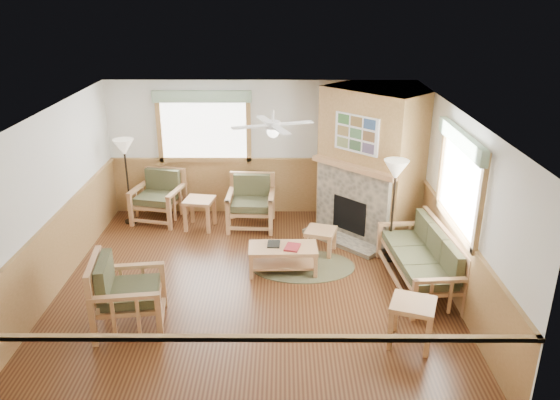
{
  "coord_description": "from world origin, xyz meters",
  "views": [
    {
      "loc": [
        0.44,
        -7.47,
        4.36
      ],
      "look_at": [
        0.4,
        0.7,
        1.15
      ],
      "focal_mm": 35.0,
      "sensor_mm": 36.0,
      "label": 1
    }
  ],
  "objects_px": {
    "armchair_back_left": "(158,197)",
    "end_table_sofa": "(411,323)",
    "armchair_back_right": "(251,203)",
    "coffee_table": "(283,259)",
    "floor_lamp_left": "(128,181)",
    "sofa": "(419,258)",
    "footstool": "(320,241)",
    "armchair_left": "(129,292)",
    "end_table_chairs": "(200,214)",
    "floor_lamp_right": "(393,211)"
  },
  "relations": [
    {
      "from": "armchair_left",
      "to": "coffee_table",
      "type": "xyz_separation_m",
      "value": [
        2.08,
        1.53,
        -0.29
      ]
    },
    {
      "from": "armchair_back_left",
      "to": "armchair_back_right",
      "type": "xyz_separation_m",
      "value": [
        1.85,
        -0.31,
        -0.0
      ]
    },
    {
      "from": "armchair_back_right",
      "to": "floor_lamp_left",
      "type": "height_order",
      "value": "floor_lamp_left"
    },
    {
      "from": "end_table_chairs",
      "to": "floor_lamp_left",
      "type": "xyz_separation_m",
      "value": [
        -1.41,
        0.28,
        0.55
      ]
    },
    {
      "from": "sofa",
      "to": "armchair_left",
      "type": "xyz_separation_m",
      "value": [
        -4.18,
        -1.12,
        0.05
      ]
    },
    {
      "from": "coffee_table",
      "to": "footstool",
      "type": "xyz_separation_m",
      "value": [
        0.66,
        0.69,
        -0.01
      ]
    },
    {
      "from": "footstool",
      "to": "floor_lamp_right",
      "type": "height_order",
      "value": "floor_lamp_right"
    },
    {
      "from": "floor_lamp_left",
      "to": "sofa",
      "type": "bearing_deg",
      "value": -25.24
    },
    {
      "from": "armchair_back_right",
      "to": "floor_lamp_left",
      "type": "distance_m",
      "value": 2.42
    },
    {
      "from": "armchair_back_right",
      "to": "end_table_sofa",
      "type": "xyz_separation_m",
      "value": [
        2.27,
        -3.72,
        -0.18
      ]
    },
    {
      "from": "armchair_back_right",
      "to": "armchair_left",
      "type": "height_order",
      "value": "armchair_left"
    },
    {
      "from": "footstool",
      "to": "armchair_left",
      "type": "bearing_deg",
      "value": -140.98
    },
    {
      "from": "sofa",
      "to": "end_table_sofa",
      "type": "distance_m",
      "value": 1.59
    },
    {
      "from": "end_table_chairs",
      "to": "floor_lamp_left",
      "type": "distance_m",
      "value": 1.54
    },
    {
      "from": "end_table_chairs",
      "to": "armchair_left",
      "type": "bearing_deg",
      "value": -98.63
    },
    {
      "from": "end_table_chairs",
      "to": "footstool",
      "type": "relative_size",
      "value": 1.21
    },
    {
      "from": "footstool",
      "to": "floor_lamp_left",
      "type": "relative_size",
      "value": 0.29
    },
    {
      "from": "end_table_sofa",
      "to": "end_table_chairs",
      "type": "bearing_deg",
      "value": 131.78
    },
    {
      "from": "end_table_chairs",
      "to": "floor_lamp_left",
      "type": "bearing_deg",
      "value": 168.71
    },
    {
      "from": "armchair_left",
      "to": "coffee_table",
      "type": "relative_size",
      "value": 0.92
    },
    {
      "from": "sofa",
      "to": "footstool",
      "type": "distance_m",
      "value": 1.83
    },
    {
      "from": "armchair_left",
      "to": "footstool",
      "type": "relative_size",
      "value": 2.06
    },
    {
      "from": "end_table_sofa",
      "to": "armchair_back_right",
      "type": "bearing_deg",
      "value": 121.47
    },
    {
      "from": "footstool",
      "to": "armchair_back_left",
      "type": "bearing_deg",
      "value": 155.76
    },
    {
      "from": "end_table_sofa",
      "to": "floor_lamp_left",
      "type": "relative_size",
      "value": 0.36
    },
    {
      "from": "armchair_back_left",
      "to": "end_table_sofa",
      "type": "bearing_deg",
      "value": -31.58
    },
    {
      "from": "end_table_chairs",
      "to": "floor_lamp_right",
      "type": "xyz_separation_m",
      "value": [
        3.41,
        -1.27,
        0.59
      ]
    },
    {
      "from": "armchair_left",
      "to": "footstool",
      "type": "bearing_deg",
      "value": -58.96
    },
    {
      "from": "armchair_back_left",
      "to": "armchair_left",
      "type": "distance_m",
      "value": 3.64
    },
    {
      "from": "sofa",
      "to": "footstool",
      "type": "xyz_separation_m",
      "value": [
        -1.45,
        1.1,
        -0.24
      ]
    },
    {
      "from": "sofa",
      "to": "end_table_chairs",
      "type": "relative_size",
      "value": 3.32
    },
    {
      "from": "floor_lamp_left",
      "to": "floor_lamp_right",
      "type": "relative_size",
      "value": 0.96
    },
    {
      "from": "armchair_left",
      "to": "floor_lamp_right",
      "type": "relative_size",
      "value": 0.58
    },
    {
      "from": "armchair_back_right",
      "to": "coffee_table",
      "type": "xyz_separation_m",
      "value": [
        0.61,
        -1.79,
        -0.27
      ]
    },
    {
      "from": "armchair_left",
      "to": "end_table_sofa",
      "type": "xyz_separation_m",
      "value": [
        3.74,
        -0.4,
        -0.2
      ]
    },
    {
      "from": "armchair_back_right",
      "to": "end_table_sofa",
      "type": "relative_size",
      "value": 1.59
    },
    {
      "from": "floor_lamp_left",
      "to": "footstool",
      "type": "bearing_deg",
      "value": -19.62
    },
    {
      "from": "armchair_left",
      "to": "end_table_sofa",
      "type": "distance_m",
      "value": 3.77
    },
    {
      "from": "armchair_back_left",
      "to": "floor_lamp_right",
      "type": "height_order",
      "value": "floor_lamp_right"
    },
    {
      "from": "floor_lamp_left",
      "to": "end_table_sofa",
      "type": "bearing_deg",
      "value": -40.07
    },
    {
      "from": "armchair_back_left",
      "to": "coffee_table",
      "type": "bearing_deg",
      "value": -27.65
    },
    {
      "from": "armchair_back_left",
      "to": "footstool",
      "type": "distance_m",
      "value": 3.43
    },
    {
      "from": "end_table_chairs",
      "to": "footstool",
      "type": "bearing_deg",
      "value": -24.45
    },
    {
      "from": "end_table_sofa",
      "to": "footstool",
      "type": "xyz_separation_m",
      "value": [
        -1.01,
        2.62,
        -0.09
      ]
    },
    {
      "from": "floor_lamp_right",
      "to": "armchair_back_right",
      "type": "bearing_deg",
      "value": 151.1
    },
    {
      "from": "armchair_back_right",
      "to": "coffee_table",
      "type": "relative_size",
      "value": 0.89
    },
    {
      "from": "armchair_left",
      "to": "floor_lamp_left",
      "type": "distance_m",
      "value": 3.65
    },
    {
      "from": "armchair_back_right",
      "to": "floor_lamp_right",
      "type": "xyz_separation_m",
      "value": [
        2.43,
        -1.34,
        0.4
      ]
    },
    {
      "from": "floor_lamp_left",
      "to": "floor_lamp_right",
      "type": "bearing_deg",
      "value": -17.81
    },
    {
      "from": "sofa",
      "to": "armchair_back_left",
      "type": "height_order",
      "value": "armchair_back_left"
    }
  ]
}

